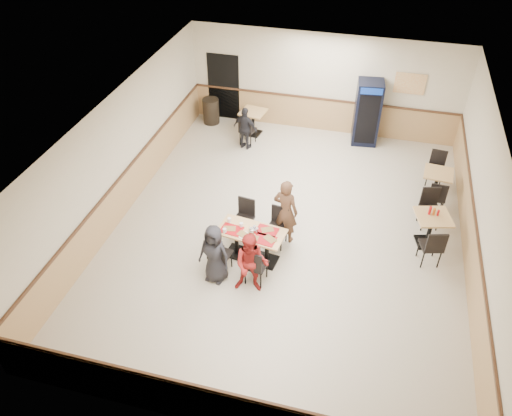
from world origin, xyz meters
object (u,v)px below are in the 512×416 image
(diner_woman_right, at_px, (251,264))
(lone_diner, at_px, (245,129))
(main_table, at_px, (252,240))
(side_table_far, at_px, (437,181))
(diner_man_opposite, at_px, (285,211))
(diner_woman_left, at_px, (214,254))
(trash_bin, at_px, (211,111))
(side_table_near, at_px, (431,225))
(pepsi_cooler, at_px, (367,113))
(back_table, at_px, (253,119))

(diner_woman_right, relative_size, lone_diner, 1.12)
(main_table, bearing_deg, side_table_far, 47.83)
(main_table, xyz_separation_m, diner_man_opposite, (0.57, 0.80, 0.30))
(diner_woman_left, relative_size, trash_bin, 1.74)
(diner_woman_left, bearing_deg, diner_woman_right, 2.99)
(side_table_far, bearing_deg, side_table_near, -95.14)
(main_table, bearing_deg, diner_woman_right, -67.62)
(diner_man_opposite, relative_size, side_table_near, 1.78)
(diner_woman_left, bearing_deg, pepsi_cooler, 79.30)
(side_table_near, xyz_separation_m, side_table_far, (0.17, 1.86, -0.03))
(diner_woman_left, relative_size, diner_woman_right, 0.97)
(diner_woman_right, relative_size, trash_bin, 1.80)
(diner_woman_right, bearing_deg, trash_bin, 108.73)
(side_table_near, relative_size, side_table_far, 1.20)
(diner_woman_right, distance_m, trash_bin, 7.22)
(diner_woman_left, height_order, side_table_far, diner_woman_left)
(main_table, distance_m, diner_man_opposite, 1.02)
(main_table, bearing_deg, diner_woman_left, -117.90)
(side_table_near, distance_m, back_table, 6.38)
(diner_man_opposite, bearing_deg, diner_woman_right, 91.49)
(diner_woman_left, xyz_separation_m, lone_diner, (-0.80, 5.21, -0.06))
(back_table, distance_m, pepsi_cooler, 3.36)
(diner_man_opposite, distance_m, back_table, 4.88)
(lone_diner, relative_size, side_table_near, 1.42)
(lone_diner, height_order, side_table_near, lone_diner)
(side_table_near, height_order, back_table, side_table_near)
(pepsi_cooler, bearing_deg, back_table, -179.68)
(diner_man_opposite, relative_size, lone_diner, 1.26)
(diner_man_opposite, distance_m, side_table_near, 3.27)
(pepsi_cooler, bearing_deg, diner_woman_left, -117.65)
(diner_woman_right, distance_m, side_table_far, 5.62)
(diner_man_opposite, xyz_separation_m, side_table_near, (3.19, 0.67, -0.28))
(diner_woman_left, bearing_deg, diner_man_opposite, 65.10)
(side_table_far, xyz_separation_m, trash_bin, (-6.75, 2.29, -0.10))
(main_table, relative_size, trash_bin, 1.88)
(side_table_far, distance_m, pepsi_cooler, 3.10)
(lone_diner, height_order, trash_bin, lone_diner)
(diner_woman_right, xyz_separation_m, back_table, (-1.61, 6.17, -0.22))
(diner_woman_left, distance_m, side_table_near, 4.88)
(pepsi_cooler, relative_size, trash_bin, 2.37)
(lone_diner, xyz_separation_m, trash_bin, (-1.46, 1.21, -0.24))
(back_table, bearing_deg, diner_man_opposite, -66.59)
(diner_woman_left, relative_size, side_table_far, 1.84)
(pepsi_cooler, bearing_deg, trash_bin, 174.06)
(main_table, bearing_deg, side_table_near, 28.86)
(side_table_near, bearing_deg, diner_man_opposite, -168.13)
(diner_woman_left, relative_size, pepsi_cooler, 0.73)
(diner_woman_left, xyz_separation_m, trash_bin, (-2.26, 6.42, -0.30))
(lone_diner, height_order, side_table_far, lone_diner)
(diner_woman_right, relative_size, back_table, 1.79)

